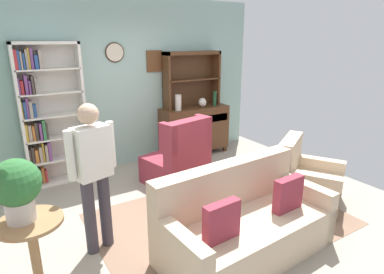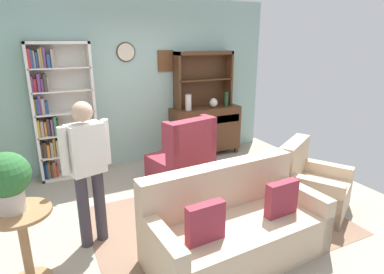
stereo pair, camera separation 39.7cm
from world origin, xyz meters
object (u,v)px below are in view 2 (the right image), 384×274
at_px(vase_round, 214,103).
at_px(plant_stand, 24,240).
at_px(couch_floral, 234,227).
at_px(bottle_wine, 226,99).
at_px(sideboard, 205,129).
at_px(vase_tall, 188,102).
at_px(armchair_floral, 311,188).
at_px(coffee_table, 205,190).
at_px(book_stack, 198,184).
at_px(potted_plant_large, 6,178).
at_px(bookshelf, 59,112).
at_px(person_reading, 88,165).
at_px(wingback_chair, 183,160).
at_px(sideboard_hutch, 203,72).

height_order(vase_round, plant_stand, vase_round).
bearing_deg(couch_floral, vase_round, 64.46).
bearing_deg(bottle_wine, sideboard, 167.11).
distance_m(vase_tall, armchair_floral, 2.54).
xyz_separation_m(bottle_wine, coffee_table, (-1.45, -1.88, -0.70)).
bearing_deg(armchair_floral, book_stack, 161.50).
bearing_deg(sideboard, coffee_table, -118.37).
bearing_deg(potted_plant_large, vase_tall, 39.16).
relative_size(bookshelf, couch_floral, 1.14).
distance_m(vase_tall, person_reading, 2.74).
distance_m(armchair_floral, wingback_chair, 1.83).
height_order(sideboard, plant_stand, sideboard).
xyz_separation_m(couch_floral, armchair_floral, (1.41, 0.35, -0.02)).
xyz_separation_m(bottle_wine, potted_plant_large, (-3.49, -2.20, -0.02)).
bearing_deg(vase_round, couch_floral, -115.54).
bearing_deg(bottle_wine, vase_tall, 179.34).
bearing_deg(person_reading, couch_floral, -34.05).
xyz_separation_m(armchair_floral, plant_stand, (-3.29, 0.10, 0.16)).
bearing_deg(bottle_wine, potted_plant_large, -147.80).
bearing_deg(sideboard_hutch, potted_plant_large, -142.29).
relative_size(sideboard_hutch, armchair_floral, 1.04).
bearing_deg(plant_stand, couch_floral, -13.66).
bearing_deg(coffee_table, wingback_chair, 81.67).
xyz_separation_m(bookshelf, couch_floral, (1.34, -2.85, -0.75)).
bearing_deg(sideboard, sideboard_hutch, 90.00).
bearing_deg(plant_stand, coffee_table, 9.90).
xyz_separation_m(person_reading, book_stack, (1.26, -0.02, -0.46)).
relative_size(armchair_floral, plant_stand, 1.43).
bearing_deg(bottle_wine, book_stack, -129.62).
distance_m(wingback_chair, potted_plant_large, 2.60).
height_order(potted_plant_large, person_reading, person_reading).
xyz_separation_m(bookshelf, bottle_wine, (2.90, -0.17, -0.01)).
bearing_deg(bookshelf, sideboard_hutch, 0.59).
bearing_deg(sideboard_hutch, wingback_chair, -129.30).
bearing_deg(couch_floral, plant_stand, 166.34).
relative_size(couch_floral, plant_stand, 2.51).
relative_size(bookshelf, sideboard, 1.62).
xyz_separation_m(vase_round, bottle_wine, (0.26, -0.02, 0.05)).
height_order(vase_tall, vase_round, vase_tall).
bearing_deg(vase_tall, bottle_wine, -0.66).
relative_size(sideboard_hutch, vase_tall, 3.94).
relative_size(bottle_wine, couch_floral, 0.15).
height_order(sideboard, vase_tall, vase_tall).
xyz_separation_m(sideboard, vase_tall, (-0.39, -0.08, 0.55)).
relative_size(armchair_floral, person_reading, 0.68).
bearing_deg(person_reading, potted_plant_large, -152.87).
distance_m(potted_plant_large, book_stack, 2.06).
bearing_deg(couch_floral, sideboard, 67.25).
relative_size(bottle_wine, person_reading, 0.18).
height_order(bottle_wine, couch_floral, bottle_wine).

